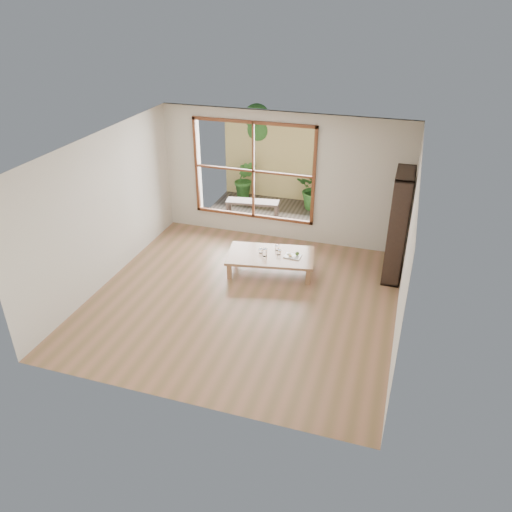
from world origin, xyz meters
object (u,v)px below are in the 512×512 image
at_px(low_table, 271,257).
at_px(garden_bench, 253,203).
at_px(bookshelf, 398,226).
at_px(food_tray, 293,256).

xyz_separation_m(low_table, garden_bench, (-1.06, 2.21, 0.04)).
height_order(low_table, garden_bench, garden_bench).
bearing_deg(bookshelf, garden_bench, 152.49).
height_order(bookshelf, garden_bench, bookshelf).
height_order(low_table, food_tray, food_tray).
distance_m(low_table, bookshelf, 2.32).
height_order(food_tray, garden_bench, food_tray).
bearing_deg(low_table, bookshelf, 4.26).
bearing_deg(garden_bench, bookshelf, -35.32).
bearing_deg(garden_bench, food_tray, -63.45).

